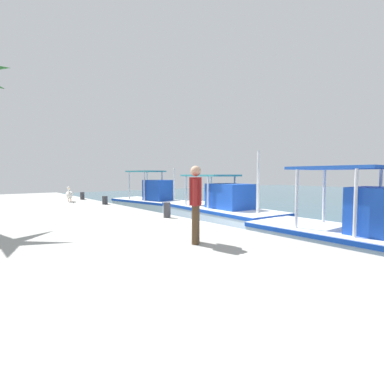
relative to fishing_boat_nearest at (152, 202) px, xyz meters
name	(u,v)px	position (x,y,z in m)	size (l,w,h in m)	color
quay_pier	(15,264)	(7.84, -7.92, -0.24)	(36.00, 10.00, 0.80)	#9E9E99
fishing_boat_nearest	(152,202)	(0.00, 0.00, 0.00)	(5.56, 2.88, 2.60)	white
fishing_boat_second	(219,212)	(5.81, -0.10, 0.00)	(6.48, 2.69, 3.10)	white
fishing_boat_third	(361,238)	(11.75, -0.84, 0.01)	(5.65, 2.24, 3.19)	white
pelican	(69,194)	(-1.26, -4.34, 0.56)	(0.96, 0.56, 0.82)	tan
fisherman_standing	(196,200)	(10.04, -4.88, 1.07)	(0.50, 0.47, 1.63)	#4C3823
mooring_bollard_nearest	(82,196)	(-2.22, -3.37, 0.38)	(0.24, 0.24, 0.43)	#333338
mooring_bollard_second	(105,200)	(1.21, -3.37, 0.37)	(0.26, 0.26, 0.41)	#333338
mooring_bollard_third	(167,210)	(6.67, -3.37, 0.42)	(0.24, 0.24, 0.51)	#333338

